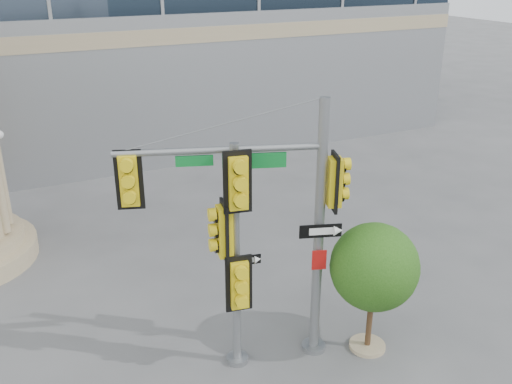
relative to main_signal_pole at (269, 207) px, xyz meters
name	(u,v)px	position (x,y,z in m)	size (l,w,h in m)	color
main_signal_pole	(269,207)	(0.00, 0.00, 0.00)	(4.19, 1.76, 5.61)	slate
secondary_signal_pole	(234,245)	(-0.79, -0.07, -0.62)	(0.84, 0.72, 4.87)	slate
street_tree	(375,270)	(2.08, -0.80, -1.52)	(1.90, 1.86, 2.96)	tan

